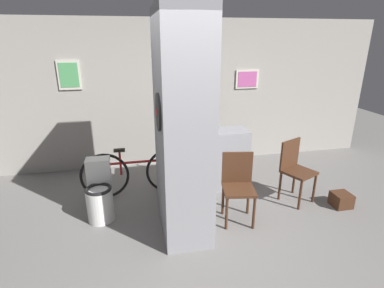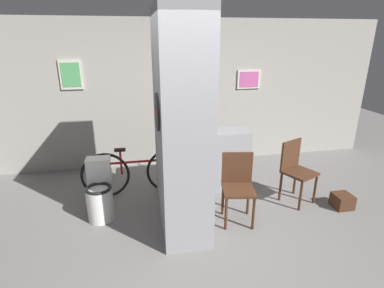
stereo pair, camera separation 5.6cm
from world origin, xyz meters
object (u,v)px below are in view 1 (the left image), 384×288
Objects in this scene: bicycle at (138,172)px; toilet at (100,194)px; chair_near_pillar at (238,184)px; bottle_tall at (207,124)px; chair_by_doorway at (295,168)px.

toilet is at bearing -134.57° from bicycle.
chair_near_pillar is 0.54× the size of bicycle.
bottle_tall reaches higher than toilet.
bottle_tall reaches higher than chair_by_doorway.
bottle_tall is (1.60, 0.59, 0.70)m from toilet.
bicycle is 1.28m from bottle_tall.
bicycle is (-1.25, 0.91, -0.14)m from chair_near_pillar.
toilet is at bearing 153.58° from chair_by_doorway.
chair_by_doorway is at bearing -1.64° from toilet.
toilet reaches higher than bicycle.
chair_by_doorway is 2.31m from bicycle.
chair_near_pillar is 3.40× the size of bottle_tall.
toilet is 0.87× the size of chair_near_pillar.
chair_by_doorway reaches higher than bicycle.
chair_near_pillar reaches higher than toilet.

